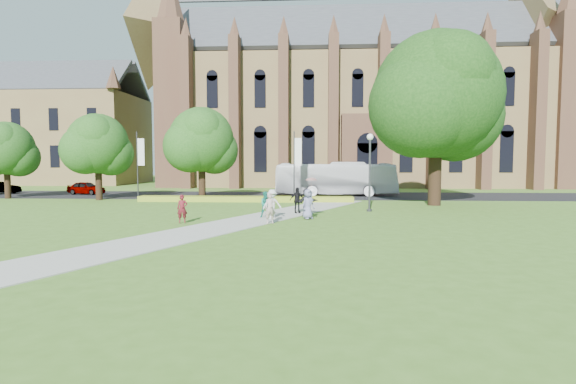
# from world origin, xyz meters

# --- Properties ---
(ground) EXTENTS (160.00, 160.00, 0.00)m
(ground) POSITION_xyz_m (0.00, 0.00, 0.00)
(ground) COLOR #426C20
(ground) RESTS_ON ground
(road) EXTENTS (160.00, 10.00, 0.02)m
(road) POSITION_xyz_m (0.00, 20.00, 0.01)
(road) COLOR black
(road) RESTS_ON ground
(footpath) EXTENTS (15.58, 28.54, 0.04)m
(footpath) POSITION_xyz_m (0.00, 1.00, 0.02)
(footpath) COLOR #B2B2A8
(footpath) RESTS_ON ground
(flower_hedge) EXTENTS (18.00, 1.40, 0.45)m
(flower_hedge) POSITION_xyz_m (-2.00, 13.20, 0.23)
(flower_hedge) COLOR gold
(flower_hedge) RESTS_ON ground
(cathedral) EXTENTS (52.60, 18.25, 28.00)m
(cathedral) POSITION_xyz_m (10.00, 39.73, 12.98)
(cathedral) COLOR olive
(cathedral) RESTS_ON ground
(building_west) EXTENTS (22.00, 14.00, 18.30)m
(building_west) POSITION_xyz_m (-34.00, 42.00, 9.21)
(building_west) COLOR olive
(building_west) RESTS_ON ground
(streetlamp) EXTENTS (0.44, 0.44, 5.24)m
(streetlamp) POSITION_xyz_m (7.50, 6.50, 3.30)
(streetlamp) COLOR #38383D
(streetlamp) RESTS_ON ground
(large_tree) EXTENTS (9.60, 9.60, 13.20)m
(large_tree) POSITION_xyz_m (13.00, 11.00, 8.37)
(large_tree) COLOR #332114
(large_tree) RESTS_ON ground
(street_tree_0) EXTENTS (5.20, 5.20, 7.50)m
(street_tree_0) POSITION_xyz_m (-15.00, 14.00, 4.87)
(street_tree_0) COLOR #332114
(street_tree_0) RESTS_ON ground
(street_tree_1) EXTENTS (5.60, 5.60, 8.05)m
(street_tree_1) POSITION_xyz_m (-6.00, 14.50, 5.22)
(street_tree_1) COLOR #332114
(street_tree_1) RESTS_ON ground
(street_tree_2) EXTENTS (4.80, 4.80, 6.95)m
(street_tree_2) POSITION_xyz_m (-24.00, 15.00, 4.53)
(street_tree_2) COLOR #332114
(street_tree_2) RESTS_ON ground
(banner_pole_0) EXTENTS (0.70, 0.10, 6.00)m
(banner_pole_0) POSITION_xyz_m (2.11, 15.20, 3.39)
(banner_pole_0) COLOR #38383D
(banner_pole_0) RESTS_ON ground
(banner_pole_1) EXTENTS (0.70, 0.10, 6.00)m
(banner_pole_1) POSITION_xyz_m (-11.89, 15.20, 3.39)
(banner_pole_1) COLOR #38383D
(banner_pole_1) RESTS_ON ground
(tour_coach) EXTENTS (11.84, 2.88, 3.29)m
(tour_coach) POSITION_xyz_m (5.83, 19.95, 1.66)
(tour_coach) COLOR silver
(tour_coach) RESTS_ON road
(car_0) EXTENTS (4.12, 2.44, 1.32)m
(car_0) POSITION_xyz_m (-19.30, 20.02, 0.68)
(car_0) COLOR gray
(car_0) RESTS_ON road
(car_1) EXTENTS (3.84, 1.70, 1.22)m
(car_1) POSITION_xyz_m (-28.64, 20.38, 0.63)
(car_1) COLOR gray
(car_1) RESTS_ON road
(pedestrian_0) EXTENTS (0.63, 0.49, 1.54)m
(pedestrian_0) POSITION_xyz_m (-3.43, 0.03, 0.81)
(pedestrian_0) COLOR maroon
(pedestrian_0) RESTS_ON footpath
(pedestrian_1) EXTENTS (0.88, 0.75, 1.56)m
(pedestrian_1) POSITION_xyz_m (0.91, 2.55, 0.82)
(pedestrian_1) COLOR #187964
(pedestrian_1) RESTS_ON footpath
(pedestrian_2) EXTENTS (1.23, 0.90, 1.71)m
(pedestrian_2) POSITION_xyz_m (1.30, 2.15, 0.89)
(pedestrian_2) COLOR silver
(pedestrian_2) RESTS_ON footpath
(pedestrian_3) EXTENTS (1.05, 0.70, 1.66)m
(pedestrian_3) POSITION_xyz_m (2.66, 4.95, 0.87)
(pedestrian_3) COLOR black
(pedestrian_3) RESTS_ON footpath
(pedestrian_4) EXTENTS (0.99, 0.98, 1.72)m
(pedestrian_4) POSITION_xyz_m (3.42, 2.14, 0.90)
(pedestrian_4) COLOR slate
(pedestrian_4) RESTS_ON footpath
(pedestrian_5) EXTENTS (1.45, 1.47, 1.69)m
(pedestrian_5) POSITION_xyz_m (3.32, 3.54, 0.89)
(pedestrian_5) COLOR #28272F
(pedestrian_5) RESTS_ON footpath
(pedestrian_6) EXTENTS (0.71, 0.61, 1.66)m
(pedestrian_6) POSITION_xyz_m (1.41, 0.01, 0.87)
(pedestrian_6) COLOR #AD9690
(pedestrian_6) RESTS_ON footpath
(parasol) EXTENTS (0.76, 0.76, 0.60)m
(parasol) POSITION_xyz_m (3.60, 2.24, 2.06)
(parasol) COLOR #D3959D
(parasol) RESTS_ON pedestrian_4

